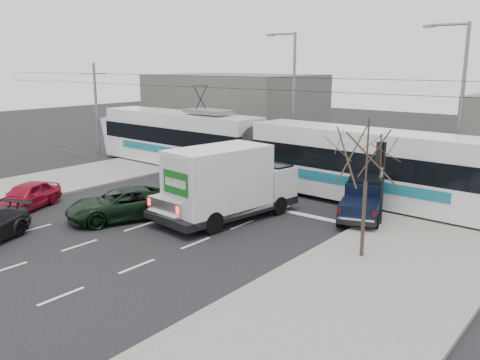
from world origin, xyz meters
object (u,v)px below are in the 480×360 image
Objects in this scene: box_truck at (228,184)px; silver_pickup at (218,192)px; bare_tree at (367,157)px; traffic_signal at (381,165)px; red_car at (27,196)px; street_lamp_near at (458,100)px; green_car at (123,204)px; navy_pickup at (363,198)px; tram at (259,150)px; street_lamp_far at (292,91)px.

silver_pickup is at bearing 169.42° from box_truck.
bare_tree reaches higher than traffic_signal.
traffic_signal reaches higher than box_truck.
silver_pickup is 9.43m from red_car.
traffic_signal is 6.69m from box_truck.
silver_pickup is (-7.44, -10.49, -3.98)m from street_lamp_near.
red_car is (-4.92, -1.90, -0.03)m from green_car.
box_truck reaches higher than navy_pickup.
tram is at bearing 158.19° from traffic_signal.
street_lamp_far reaches higher than green_car.
box_truck is (-5.73, -3.29, -1.06)m from traffic_signal.
bare_tree is 0.18× the size of tram.
street_lamp_near is at bearing 67.04° from box_truck.
street_lamp_near reaches higher than green_car.
green_car is 1.29× the size of red_car.
street_lamp_far is 2.30× the size of red_car.
red_car is at bearing -164.90° from navy_pickup.
street_lamp_near is 17.77m from green_car.
street_lamp_far is 18.54m from red_car.
bare_tree is 1.28× the size of red_car.
silver_pickup is at bearing 70.47° from green_car.
traffic_signal is 7.91m from street_lamp_near.
red_car is at bearing -135.09° from green_car.
red_car is at bearing -102.40° from street_lamp_far.
navy_pickup is at bearing -42.28° from street_lamp_far.
tram is at bearing 143.21° from bare_tree.
navy_pickup is 0.94× the size of green_car.
box_truck is at bearing 6.12° from red_car.
traffic_signal reaches higher than navy_pickup.
traffic_signal is 0.40× the size of street_lamp_far.
street_lamp_far reaches higher than navy_pickup.
tram is at bearing -74.88° from street_lamp_far.
traffic_signal is 0.71× the size of green_car.
green_car is (-3.00, -3.19, -0.43)m from silver_pickup.
green_car is at bearing -89.88° from tram.
bare_tree is 16.47m from red_car.
silver_pickup reaches higher than red_car.
bare_tree is at bearing -3.03° from silver_pickup.
tram is 9.90m from green_car.
navy_pickup is at bearing -16.37° from tram.
street_lamp_far is at bearing 119.46° from box_truck.
tram is 7.11m from silver_pickup.
green_car is (-3.88, -2.89, -0.98)m from box_truck.
traffic_signal is at bearing -41.72° from street_lamp_far.
silver_pickup is at bearing 172.55° from bare_tree.
box_truck is at bearing -60.96° from tram.
silver_pickup is 6.70m from navy_pickup.
bare_tree reaches higher than navy_pickup.
street_lamp_near reaches higher than bare_tree.
box_truck is (4.93, -12.79, -3.44)m from street_lamp_far.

